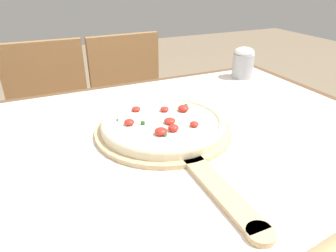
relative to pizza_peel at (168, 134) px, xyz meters
The scene contains 7 objects.
dining_table 0.13m from the pizza_peel, 124.33° to the right, with size 1.37×1.02×0.78m.
towel_cloth 0.06m from the pizza_peel, 124.33° to the right, with size 1.29×0.94×0.00m.
pizza_peel is the anchor object (origin of this frame).
pizza 0.03m from the pizza_peel, 89.92° to the left, with size 0.33×0.33×0.04m.
chair_left 0.89m from the pizza_peel, 107.58° to the left, with size 0.41×0.41×0.88m.
chair_right 0.86m from the pizza_peel, 79.34° to the left, with size 0.41×0.41×0.88m.
flour_cup 0.58m from the pizza_peel, 34.32° to the left, with size 0.08×0.08×0.12m.
Camera 1 is at (-0.24, -0.58, 1.17)m, focal length 32.00 mm.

